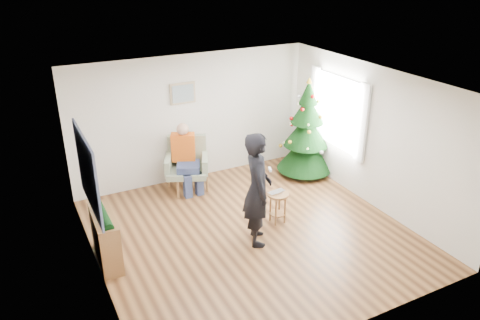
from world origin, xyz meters
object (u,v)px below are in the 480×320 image
christmas_tree (306,132)px  console (106,238)px  armchair (187,170)px  stool (278,207)px  standing_man (257,189)px

christmas_tree → console: (-4.48, -1.23, -0.55)m
christmas_tree → console: christmas_tree is taller
christmas_tree → armchair: (-2.48, 0.50, -0.56)m
christmas_tree → stool: 2.23m
christmas_tree → armchair: bearing=168.7°
christmas_tree → stool: christmas_tree is taller
standing_man → christmas_tree: bearing=-30.1°
console → standing_man: bearing=-11.7°
christmas_tree → console: bearing=-164.7°
console → christmas_tree: bearing=17.4°
christmas_tree → standing_man: (-2.17, -1.80, -0.00)m
christmas_tree → armchair: christmas_tree is taller
christmas_tree → stool: bearing=-137.0°
stool → armchair: armchair is taller
christmas_tree → console: 4.68m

